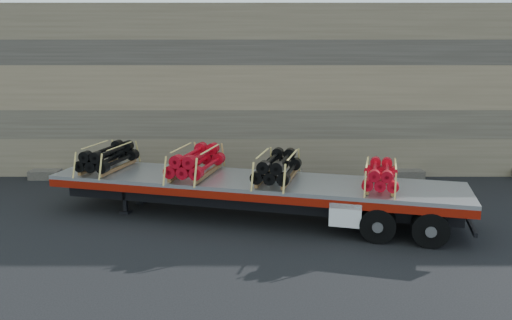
{
  "coord_description": "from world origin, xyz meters",
  "views": [
    {
      "loc": [
        0.71,
        -15.24,
        5.29
      ],
      "look_at": [
        0.71,
        1.15,
        1.59
      ],
      "focal_mm": 35.0,
      "sensor_mm": 36.0,
      "label": 1
    }
  ],
  "objects_px": {
    "bundle_midrear": "(277,168)",
    "bundle_rear": "(381,176)",
    "trailer": "(253,199)",
    "bundle_front": "(108,158)",
    "bundle_midfront": "(196,162)"
  },
  "relations": [
    {
      "from": "bundle_midfront",
      "to": "bundle_rear",
      "type": "height_order",
      "value": "bundle_midfront"
    },
    {
      "from": "bundle_midrear",
      "to": "bundle_rear",
      "type": "height_order",
      "value": "bundle_midrear"
    },
    {
      "from": "trailer",
      "to": "bundle_rear",
      "type": "bearing_deg",
      "value": -0.0
    },
    {
      "from": "bundle_midrear",
      "to": "bundle_rear",
      "type": "relative_size",
      "value": 1.15
    },
    {
      "from": "trailer",
      "to": "bundle_midrear",
      "type": "distance_m",
      "value": 1.31
    },
    {
      "from": "bundle_midrear",
      "to": "bundle_rear",
      "type": "distance_m",
      "value": 3.08
    },
    {
      "from": "trailer",
      "to": "bundle_midrear",
      "type": "xyz_separation_m",
      "value": [
        0.76,
        -0.19,
        1.05
      ]
    },
    {
      "from": "bundle_midfront",
      "to": "bundle_rear",
      "type": "xyz_separation_m",
      "value": [
        5.56,
        -1.42,
        -0.07
      ]
    },
    {
      "from": "trailer",
      "to": "bundle_rear",
      "type": "distance_m",
      "value": 3.99
    },
    {
      "from": "bundle_front",
      "to": "bundle_midfront",
      "type": "distance_m",
      "value": 3.13
    },
    {
      "from": "bundle_front",
      "to": "bundle_rear",
      "type": "bearing_deg",
      "value": 0.0
    },
    {
      "from": "trailer",
      "to": "bundle_rear",
      "type": "relative_size",
      "value": 6.54
    },
    {
      "from": "trailer",
      "to": "bundle_front",
      "type": "xyz_separation_m",
      "value": [
        -4.85,
        1.24,
        1.04
      ]
    },
    {
      "from": "bundle_midfront",
      "to": "trailer",
      "type": "bearing_deg",
      "value": 0.0
    },
    {
      "from": "bundle_midrear",
      "to": "bundle_midfront",
      "type": "bearing_deg",
      "value": 180.0
    }
  ]
}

